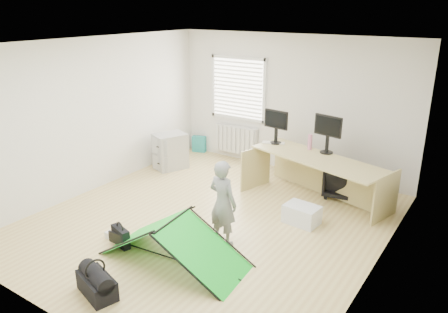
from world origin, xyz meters
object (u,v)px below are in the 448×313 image
Objects in this scene: kite at (174,240)px; storage_crate at (302,214)px; monitor_right at (327,139)px; desk at (315,180)px; duffel_bag at (97,285)px; thermos at (310,142)px; person at (223,203)px; monitor_left at (276,131)px; filing_cabinet at (170,151)px; laptop_bag at (121,237)px; office_chair at (344,181)px.

storage_crate is (0.95, 1.90, -0.16)m from kite.
monitor_right is 1.47m from storage_crate.
duffel_bag is (-1.10, -3.79, -0.28)m from desk.
thermos is 0.49× the size of duffel_bag.
desk reaches higher than duffel_bag.
thermos is 0.22× the size of person.
desk is at bearing -84.82° from monitor_right.
person is (-0.26, -2.33, -0.32)m from thermos.
monitor_right reaches higher than duffel_bag.
monitor_left is at bearing 104.76° from duffel_bag.
storage_crate is (0.11, -1.15, -0.90)m from monitor_right.
monitor_left is 0.97m from monitor_right.
filing_cabinet is 3.12m from laptop_bag.
thermos is at bearing -89.97° from person.
monitor_left is at bearing 133.11° from storage_crate.
monitor_right is at bearing 69.15° from kite.
desk is at bearing -98.81° from person.
thermos is (0.66, 0.01, -0.09)m from monitor_left.
office_chair reaches higher than duffel_bag.
desk is 4.65× the size of monitor_right.
duffel_bag is at bearing -110.75° from kite.
monitor_right is 3.25m from kite.
office_chair is 3.42m from kite.
filing_cabinet is 1.53× the size of monitor_left.
filing_cabinet reaches higher than storage_crate.
kite is at bearing 25.00° from laptop_bag.
filing_cabinet reaches higher than office_chair.
storage_crate is at bearing -73.30° from monitor_right.
desk is 4.22× the size of duffel_bag.
filing_cabinet is 4.22m from duffel_bag.
filing_cabinet is at bearing 125.90° from kite.
thermos is 2.37m from person.
desk is at bearing 76.30° from laptop_bag.
monitor_left reaches higher than thermos.
kite is 2.13m from storage_crate.
laptop_bag is (-0.88, -0.13, -0.17)m from kite.
office_chair reaches higher than storage_crate.
thermos is 0.75× the size of laptop_bag.
monitor_right is (0.04, 0.32, 0.64)m from desk.
monitor_left is 0.86× the size of duffel_bag.
monitor_left reaches higher than office_chair.
monitor_left is 3.39m from laptop_bag.
office_chair is 0.51× the size of person.
kite reaches higher than laptop_bag.
monitor_right reaches higher than person.
filing_cabinet is at bearing -161.59° from monitor_left.
monitor_left is 0.92× the size of storage_crate.
thermos reaches higher than filing_cabinet.
monitor_left is (-0.94, 0.32, 0.63)m from desk.
storage_crate is (0.42, -1.17, -0.79)m from thermos.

